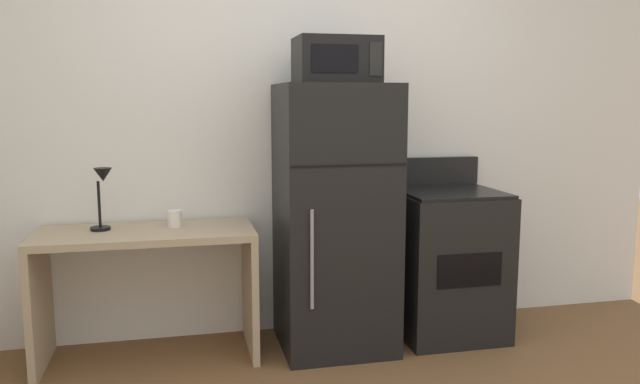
% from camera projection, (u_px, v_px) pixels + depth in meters
% --- Properties ---
extents(wall_back_white, '(5.00, 0.10, 2.60)m').
position_uv_depth(wall_back_white, '(301.00, 128.00, 3.94)').
color(wall_back_white, white).
rests_on(wall_back_white, ground).
extents(desk, '(1.20, 0.55, 0.75)m').
position_uv_depth(desk, '(147.00, 269.00, 3.52)').
color(desk, tan).
rests_on(desk, ground).
extents(desk_lamp, '(0.14, 0.12, 0.35)m').
position_uv_depth(desk_lamp, '(102.00, 188.00, 3.45)').
color(desk_lamp, black).
rests_on(desk_lamp, desk).
extents(coffee_mug, '(0.08, 0.08, 0.09)m').
position_uv_depth(coffee_mug, '(175.00, 219.00, 3.58)').
color(coffee_mug, white).
rests_on(coffee_mug, desk).
extents(refrigerator, '(0.65, 0.66, 1.57)m').
position_uv_depth(refrigerator, '(335.00, 218.00, 3.68)').
color(refrigerator, black).
rests_on(refrigerator, ground).
extents(microwave, '(0.46, 0.35, 0.26)m').
position_uv_depth(microwave, '(336.00, 60.00, 3.52)').
color(microwave, black).
rests_on(microwave, refrigerator).
extents(oven_range, '(0.63, 0.61, 1.10)m').
position_uv_depth(oven_range, '(447.00, 262.00, 3.90)').
color(oven_range, black).
rests_on(oven_range, ground).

